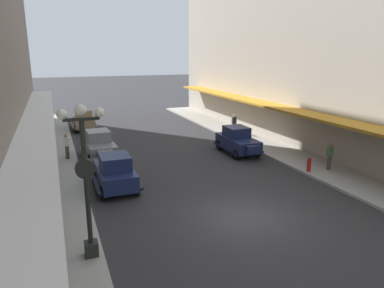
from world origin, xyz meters
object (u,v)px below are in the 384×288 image
Objects in this scene: parked_car_2 at (115,171)px; pedestrian_1 at (234,124)px; lamp_post_with_clock at (86,176)px; pedestrian_0 at (49,129)px; pedestrian_2 at (330,156)px; parked_car_1 at (238,140)px; fire_hydrant at (309,164)px; parked_car_3 at (99,144)px; pedestrian_5 at (67,146)px; pedestrian_3 at (34,173)px; parked_car_0 at (84,119)px; pedestrian_4 at (36,168)px.

pedestrian_1 is (11.52, 8.66, 0.05)m from parked_car_2.
pedestrian_0 is at bearing 93.87° from lamp_post_with_clock.
parked_car_1 is at bearing 117.79° from pedestrian_2.
parked_car_1 is 9.84m from parked_car_2.
fire_hydrant is at bearing -72.40° from parked_car_1.
parked_car_3 is 12.55m from lamp_post_with_clock.
pedestrian_5 is at bearing -168.99° from pedestrian_1.
lamp_post_with_clock is 14.80m from pedestrian_2.
parked_car_2 is 3.96m from pedestrian_3.
parked_car_2 is at bearing -71.07° from pedestrian_5.
parked_car_1 is 11.44m from pedestrian_5.
pedestrian_5 is (-2.03, 0.11, 0.05)m from parked_car_3.
pedestrian_1 is at bearing 36.95° from parked_car_2.
parked_car_0 is 4.90m from pedestrian_0.
pedestrian_0 reaches higher than pedestrian_5.
lamp_post_with_clock reaches higher than pedestrian_4.
lamp_post_with_clock is 13.75m from fire_hydrant.
parked_car_0 is 14.53m from pedestrian_4.
pedestrian_1 reaches higher than fire_hydrant.
fire_hydrant is at bearing -9.40° from parked_car_2.
parked_car_0 reaches higher than pedestrian_3.
parked_car_2 is 0.99× the size of parked_car_3.
fire_hydrant is 1.35m from pedestrian_2.
parked_car_3 is 2.63× the size of pedestrian_4.
parked_car_0 and parked_car_2 have the same top height.
pedestrian_3 is (-1.95, 7.33, -1.97)m from lamp_post_with_clock.
pedestrian_0 is (-13.99, 13.86, 0.45)m from fire_hydrant.
parked_car_1 is 9.44m from parked_car_3.
pedestrian_5 is at bearing 90.84° from lamp_post_with_clock.
pedestrian_0 and pedestrian_3 have the same top height.
pedestrian_5 is at bearing -100.86° from parked_car_0.
pedestrian_5 is (-13.58, -2.64, 0.00)m from pedestrian_1.
parked_car_1 is 0.83× the size of lamp_post_with_clock.
pedestrian_4 is (0.07, 0.89, -0.02)m from pedestrian_3.
parked_car_2 reaches higher than pedestrian_3.
pedestrian_4 is at bearing 153.51° from parked_car_2.
pedestrian_1 is at bearing 11.01° from pedestrian_5.
parked_car_3 is at bearing 90.30° from parked_car_2.
pedestrian_1 is (0.65, 10.46, 0.43)m from fire_hydrant.
parked_car_3 reaches higher than pedestrian_2.
parked_car_1 is 13.03m from pedestrian_4.
pedestrian_4 is (-15.28, -6.78, 0.00)m from pedestrian_1.
pedestrian_0 is at bearing -127.29° from parked_car_0.
parked_car_1 is 5.74m from fire_hydrant.
lamp_post_with_clock is 3.15× the size of pedestrian_1.
parked_car_2 is 5.91m from parked_car_3.
parked_car_2 is at bearing -143.05° from pedestrian_1.
parked_car_0 reaches higher than pedestrian_4.
pedestrian_2 is (14.01, 4.33, -2.00)m from lamp_post_with_clock.
parked_car_3 reaches higher than pedestrian_5.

